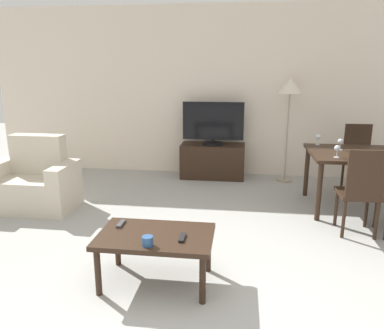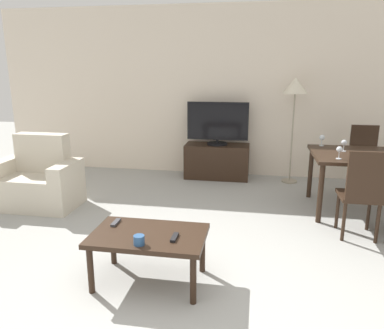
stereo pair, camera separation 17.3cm
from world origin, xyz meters
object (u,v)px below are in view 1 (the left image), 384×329
Objects in this scene: remote_secondary at (182,238)px; dining_chair_near at (361,189)px; dining_chair_far at (358,155)px; wine_glass_center at (340,142)px; cup_white_near at (148,241)px; tv at (213,123)px; coffee_table at (156,240)px; dining_table at (360,159)px; remote_primary at (121,224)px; wine_glass_left at (337,149)px; armchair at (34,184)px; floor_lamp at (290,91)px; wine_glass_right at (318,137)px; tv_stand at (213,161)px.

dining_chair_near is at bearing 35.96° from remote_secondary.
dining_chair_far is 0.90m from wine_glass_center.
dining_chair_near reaches higher than remote_secondary.
cup_white_near is (-2.34, -3.00, -0.05)m from dining_chair_far.
coffee_table is (-0.21, -3.15, -0.50)m from tv.
cup_white_near is (-2.13, -2.18, -0.18)m from dining_table.
tv is 3.39m from cup_white_near.
dining_chair_far is 6.34× the size of remote_secondary.
remote_primary is at bearing 160.65° from remote_secondary.
remote_secondary is 1.78× the size of cup_white_near.
tv is at bearing 135.75° from wine_glass_left.
wine_glass_center reaches higher than cup_white_near.
floor_lamp is (3.27, 1.62, 1.08)m from armchair.
floor_lamp reaches higher than wine_glass_right.
dining_chair_near is 6.52× the size of wine_glass_center.
floor_lamp is at bearing 105.15° from wine_glass_left.
remote_secondary is (-1.89, -2.03, -0.21)m from dining_table.
coffee_table is 2.24m from dining_chair_near.
wine_glass_center is (1.68, -1.07, -0.05)m from tv.
coffee_table is 0.37m from remote_primary.
dining_table is 3.07m from remote_primary.
wine_glass_right is (1.46, -0.75, -0.05)m from tv.
cup_white_near is 0.58× the size of wine_glass_right.
tv is 3.20m from coffee_table.
tv is 1.26m from floor_lamp.
armchair is 1.13× the size of coffee_table.
cup_white_near is 2.59m from wine_glass_left.
tv is (0.00, -0.00, 0.61)m from tv_stand.
dining_table is at bearing 47.08° from remote_secondary.
floor_lamp is 18.99× the size of cup_white_near.
floor_lamp is at bearing 70.32° from remote_secondary.
dining_table is at bearing -23.93° from wine_glass_center.
floor_lamp is 3.70m from cup_white_near.
tv is 11.43× the size of cup_white_near.
tv reaches higher than wine_glass_center.
tv_stand is 2.27m from dining_table.
dining_chair_far is (0.43, 1.63, 0.00)m from dining_chair_near.
wine_glass_right is at bearing 59.40° from remote_secondary.
floor_lamp is 10.66× the size of remote_primary.
wine_glass_right is (-0.07, 0.74, 0.00)m from wine_glass_left.
dining_chair_far is at bearing 44.86° from remote_primary.
wine_glass_right is at bearing -65.78° from floor_lamp.
coffee_table is 2.91m from dining_table.
coffee_table is 2.96m from wine_glass_right.
cup_white_near is at bearing -147.90° from remote_secondary.
floor_lamp is at bearing 60.28° from remote_primary.
remote_secondary is at bearing -132.92° from dining_table.
dining_table is 0.76× the size of floor_lamp.
remote_primary is at bearing -155.51° from dining_chair_near.
remote_secondary is at bearing -13.53° from coffee_table.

